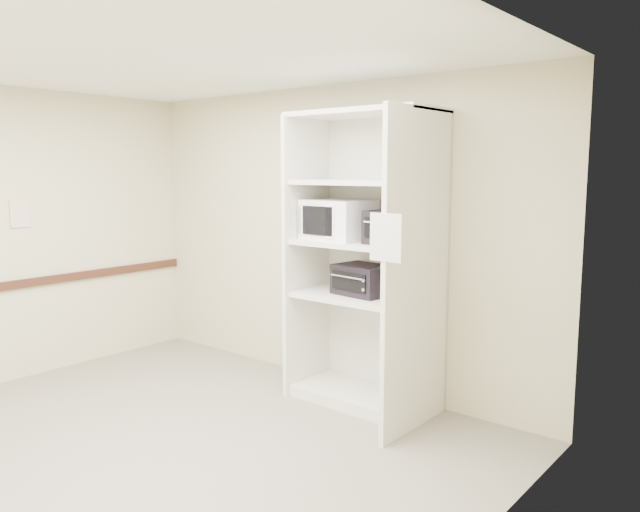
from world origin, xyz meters
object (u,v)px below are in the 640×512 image
Objects in this scene: microwave at (338,220)px; toaster_oven_upper at (398,228)px; toaster_oven_lower at (363,280)px; shelving_unit at (369,271)px.

microwave is 1.21× the size of toaster_oven_upper.
toaster_oven_lower is at bearing 177.40° from toaster_oven_upper.
shelving_unit reaches higher than toaster_oven_lower.
shelving_unit reaches higher than toaster_oven_upper.
microwave is 0.55m from toaster_oven_lower.
toaster_oven_upper is 1.02× the size of toaster_oven_lower.
shelving_unit is 0.47m from toaster_oven_upper.
shelving_unit is 0.12m from toaster_oven_lower.
toaster_oven_upper is (0.28, -0.01, 0.37)m from shelving_unit.
toaster_oven_upper is at bearing -0.58° from toaster_oven_lower.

